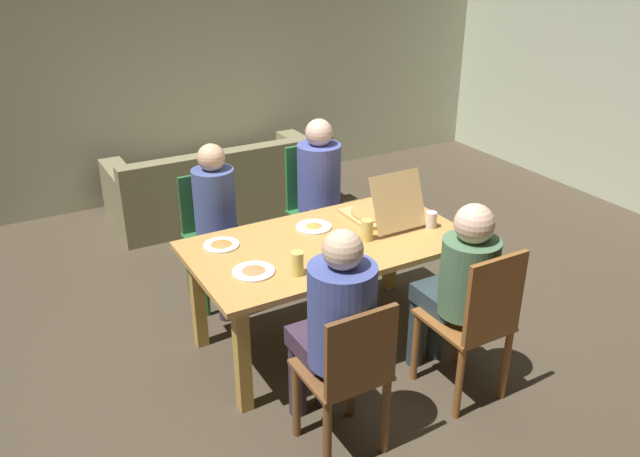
% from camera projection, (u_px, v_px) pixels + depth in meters
% --- Properties ---
extents(ground_plane, '(20.00, 20.00, 0.00)m').
position_uv_depth(ground_plane, '(327.00, 339.00, 4.31)').
color(ground_plane, '#483C2D').
extents(back_wall, '(7.47, 0.12, 2.61)m').
position_uv_depth(back_wall, '(168.00, 65.00, 6.22)').
color(back_wall, beige).
rests_on(back_wall, ground).
extents(side_wall_right, '(0.12, 5.29, 2.61)m').
position_uv_depth(side_wall_right, '(616.00, 66.00, 6.16)').
color(side_wall_right, beige).
rests_on(side_wall_right, ground).
extents(dining_table, '(1.73, 0.95, 0.73)m').
position_uv_depth(dining_table, '(328.00, 255.00, 4.04)').
color(dining_table, '#CC9249').
rests_on(dining_table, ground).
extents(chair_0, '(0.40, 0.45, 0.97)m').
position_uv_depth(chair_0, '(476.00, 321.00, 3.56)').
color(chair_0, brown).
rests_on(chair_0, ground).
extents(person_0, '(0.32, 0.53, 1.19)m').
position_uv_depth(person_0, '(460.00, 280.00, 3.61)').
color(person_0, '#2D3C40').
rests_on(person_0, ground).
extents(chair_1, '(0.39, 0.41, 1.00)m').
position_uv_depth(chair_1, '(314.00, 206.00, 5.04)').
color(chair_1, '#2A733B').
rests_on(chair_1, ground).
extents(person_1, '(0.33, 0.49, 1.25)m').
position_uv_depth(person_1, '(322.00, 186.00, 4.84)').
color(person_1, '#3E3236').
rests_on(person_1, ground).
extents(chair_2, '(0.41, 0.39, 0.91)m').
position_uv_depth(chair_2, '(349.00, 376.00, 3.18)').
color(chair_2, brown).
rests_on(chair_2, ground).
extents(person_2, '(0.34, 0.54, 1.26)m').
position_uv_depth(person_2, '(336.00, 321.00, 3.18)').
color(person_2, '#3D2C3F').
rests_on(person_2, ground).
extents(chair_3, '(0.40, 0.42, 0.92)m').
position_uv_depth(chair_3, '(213.00, 231.00, 4.65)').
color(chair_3, '#2C6733').
rests_on(chair_3, ground).
extents(person_3, '(0.29, 0.48, 1.19)m').
position_uv_depth(person_3, '(218.00, 215.00, 4.46)').
color(person_3, '#3E2B4A').
rests_on(person_3, ground).
extents(pizza_box_0, '(0.37, 0.51, 0.38)m').
position_uv_depth(pizza_box_0, '(379.00, 212.00, 4.29)').
color(pizza_box_0, tan).
rests_on(pizza_box_0, dining_table).
extents(plate_0, '(0.24, 0.24, 0.01)m').
position_uv_depth(plate_0, '(341.00, 259.00, 3.77)').
color(plate_0, white).
rests_on(plate_0, dining_table).
extents(plate_1, '(0.22, 0.22, 0.03)m').
position_uv_depth(plate_1, '(221.00, 244.00, 3.94)').
color(plate_1, white).
rests_on(plate_1, dining_table).
extents(plate_2, '(0.24, 0.24, 0.03)m').
position_uv_depth(plate_2, '(254.00, 271.00, 3.64)').
color(plate_2, white).
rests_on(plate_2, dining_table).
extents(plate_3, '(0.23, 0.23, 0.03)m').
position_uv_depth(plate_3, '(314.00, 226.00, 4.18)').
color(plate_3, white).
rests_on(plate_3, dining_table).
extents(drinking_glass_0, '(0.07, 0.07, 0.11)m').
position_uv_depth(drinking_glass_0, '(431.00, 220.00, 4.17)').
color(drinking_glass_0, silver).
rests_on(drinking_glass_0, dining_table).
extents(drinking_glass_1, '(0.08, 0.08, 0.14)m').
position_uv_depth(drinking_glass_1, '(367.00, 230.00, 3.99)').
color(drinking_glass_1, '#D9C261').
rests_on(drinking_glass_1, dining_table).
extents(drinking_glass_2, '(0.07, 0.07, 0.14)m').
position_uv_depth(drinking_glass_2, '(298.00, 263.00, 3.59)').
color(drinking_glass_2, '#E1CC5E').
rests_on(drinking_glass_2, dining_table).
extents(couch, '(2.02, 0.86, 0.71)m').
position_uv_depth(couch, '(221.00, 187.00, 6.14)').
color(couch, '#857C58').
rests_on(couch, ground).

